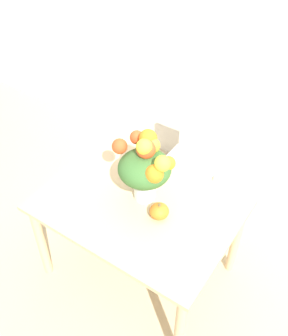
% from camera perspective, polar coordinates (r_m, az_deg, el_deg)
% --- Properties ---
extents(ground_plane, '(12.00, 12.00, 0.00)m').
position_cam_1_polar(ground_plane, '(3.05, -0.68, -14.41)').
color(ground_plane, tan).
extents(wall_back, '(8.00, 0.06, 2.70)m').
position_cam_1_polar(wall_back, '(3.11, 13.89, 18.34)').
color(wall_back, white).
rests_on(wall_back, ground_plane).
extents(dining_table, '(1.23, 0.90, 0.72)m').
position_cam_1_polar(dining_table, '(2.55, -0.79, -6.65)').
color(dining_table, '#D1B284').
rests_on(dining_table, ground_plane).
extents(flower_vase, '(0.40, 0.32, 0.46)m').
position_cam_1_polar(flower_vase, '(2.35, 0.16, 0.29)').
color(flower_vase, silver).
rests_on(flower_vase, dining_table).
extents(pumpkin, '(0.12, 0.12, 0.11)m').
position_cam_1_polar(pumpkin, '(2.37, 2.22, -6.27)').
color(pumpkin, orange).
rests_on(pumpkin, dining_table).
extents(dining_chair_near_window, '(0.42, 0.42, 0.89)m').
position_cam_1_polar(dining_chair_near_window, '(3.17, 7.01, 0.97)').
color(dining_chair_near_window, silver).
rests_on(dining_chair_near_window, ground_plane).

